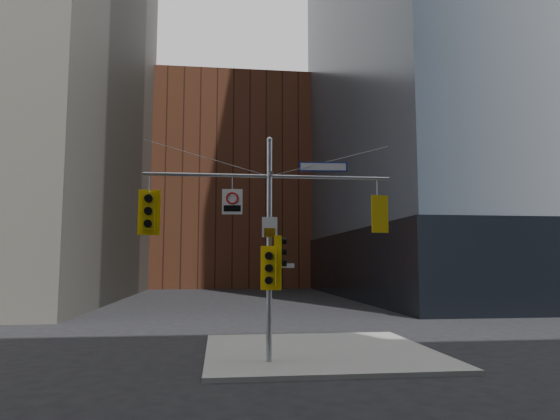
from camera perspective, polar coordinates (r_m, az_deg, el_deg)
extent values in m
plane|color=black|center=(14.30, -0.43, -19.04)|extent=(160.00, 160.00, 0.00)
cube|color=gray|center=(18.47, 4.52, -15.82)|extent=(8.00, 8.00, 0.15)
cube|color=black|center=(54.56, 26.04, -5.65)|extent=(36.40, 36.40, 6.00)
cube|color=brown|center=(72.66, -5.61, 2.53)|extent=(26.00, 20.00, 28.00)
cylinder|color=#95979D|center=(15.93, -1.24, -4.66)|extent=(0.18, 0.18, 7.20)
sphere|color=#95979D|center=(16.41, -1.21, 8.01)|extent=(0.20, 0.20, 0.20)
cylinder|color=#95979D|center=(16.09, -8.34, 3.98)|extent=(4.00, 0.11, 0.11)
cylinder|color=#95979D|center=(16.48, 5.73, 3.71)|extent=(4.00, 0.11, 0.11)
cylinder|color=#95979D|center=(15.82, -1.09, 4.09)|extent=(0.10, 0.70, 0.10)
cylinder|color=#95979D|center=(16.19, -8.31, 5.90)|extent=(4.00, 0.02, 1.12)
cylinder|color=#95979D|center=(16.58, 5.71, 5.59)|extent=(4.00, 0.02, 1.12)
cube|color=gold|center=(16.07, -14.78, -0.19)|extent=(0.39, 0.29, 1.16)
cube|color=gold|center=(16.27, -14.72, -0.26)|extent=(0.69, 0.09, 1.44)
cylinder|color=black|center=(15.90, -14.80, 1.28)|extent=(0.25, 0.19, 0.24)
cylinder|color=black|center=(15.98, -14.77, 1.24)|extent=(0.21, 0.04, 0.21)
cylinder|color=black|center=(15.85, -14.83, -0.11)|extent=(0.25, 0.19, 0.24)
cylinder|color=black|center=(15.94, -14.81, -0.14)|extent=(0.21, 0.04, 0.21)
cylinder|color=black|center=(15.82, -14.87, -1.51)|extent=(0.25, 0.19, 0.24)
cylinder|color=black|center=(15.91, -14.85, -1.53)|extent=(0.21, 0.04, 0.21)
cube|color=gold|center=(16.74, 11.09, -0.50)|extent=(0.35, 0.27, 0.99)
cube|color=gold|center=(16.59, 11.34, -0.45)|extent=(0.59, 0.12, 1.23)
cylinder|color=black|center=(16.94, 10.79, 0.55)|extent=(0.23, 0.18, 0.21)
cylinder|color=black|center=(16.87, 10.90, 0.58)|extent=(0.18, 0.04, 0.18)
cylinder|color=black|center=(16.91, 10.81, -0.56)|extent=(0.23, 0.18, 0.21)
cylinder|color=black|center=(16.84, 10.92, -0.54)|extent=(0.18, 0.04, 0.18)
cylinder|color=black|center=(16.88, 10.83, -1.68)|extent=(0.23, 0.18, 0.21)
cylinder|color=#0CE559|center=(16.81, 10.94, -1.66)|extent=(0.18, 0.04, 0.18)
cube|color=gold|center=(15.96, -0.24, -4.81)|extent=(0.27, 0.36, 1.04)
cylinder|color=black|center=(15.97, 0.47, -3.57)|extent=(0.18, 0.23, 0.22)
cylinder|color=black|center=(15.97, 0.19, -3.57)|extent=(0.04, 0.19, 0.19)
cylinder|color=black|center=(15.96, 0.47, -4.81)|extent=(0.18, 0.23, 0.22)
cylinder|color=black|center=(15.96, 0.19, -4.81)|extent=(0.04, 0.19, 0.19)
cylinder|color=black|center=(15.96, 0.48, -6.05)|extent=(0.18, 0.23, 0.22)
cylinder|color=black|center=(15.95, 0.19, -6.05)|extent=(0.04, 0.19, 0.19)
cube|color=gold|center=(15.64, -1.14, -6.65)|extent=(0.42, 0.34, 1.12)
cube|color=gold|center=(15.83, -1.04, -6.64)|extent=(0.65, 0.21, 1.39)
cylinder|color=black|center=(15.43, -1.26, -5.26)|extent=(0.27, 0.22, 0.24)
cylinder|color=black|center=(15.52, -1.21, -5.27)|extent=(0.20, 0.07, 0.20)
cylinder|color=black|center=(15.43, -1.27, -6.65)|extent=(0.27, 0.22, 0.24)
cylinder|color=black|center=(15.52, -1.22, -6.65)|extent=(0.20, 0.07, 0.20)
cylinder|color=black|center=(15.44, -1.27, -8.04)|extent=(0.27, 0.22, 0.24)
cylinder|color=black|center=(15.53, -1.22, -8.03)|extent=(0.20, 0.07, 0.20)
cube|color=navy|center=(16.49, 4.95, 4.93)|extent=(1.59, 0.17, 0.31)
cube|color=silver|center=(16.47, 4.97, 4.95)|extent=(1.49, 0.13, 0.24)
cube|color=silver|center=(15.94, -5.48, 0.95)|extent=(0.65, 0.10, 0.81)
torus|color=#B20A0A|center=(15.94, -5.47, 1.35)|extent=(0.40, 0.10, 0.40)
cube|color=black|center=(15.90, -5.49, 0.18)|extent=(0.54, 0.07, 0.20)
cube|color=silver|center=(15.84, -1.19, -1.96)|extent=(0.49, 0.03, 0.64)
cube|color=#D88C00|center=(15.81, -1.19, -2.61)|extent=(0.36, 0.01, 0.29)
cube|color=silver|center=(15.97, 0.37, -6.38)|extent=(0.73, 0.10, 0.15)
cube|color=#145926|center=(16.37, -1.40, -7.35)|extent=(0.06, 0.72, 0.14)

